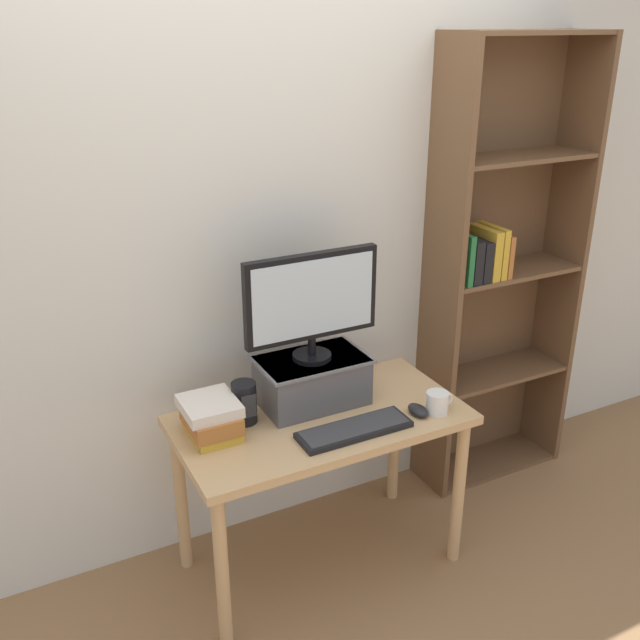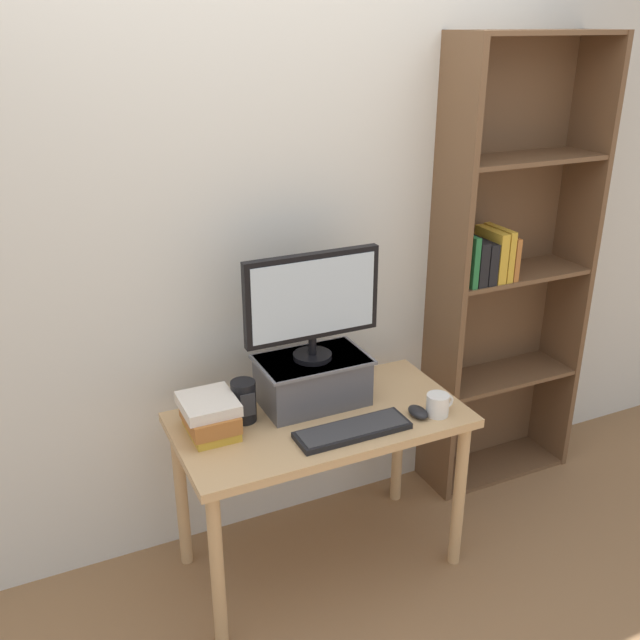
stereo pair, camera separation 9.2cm
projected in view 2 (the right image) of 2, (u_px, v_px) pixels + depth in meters
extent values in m
plane|color=olive|center=(320.00, 561.00, 3.04)|extent=(12.00, 12.00, 0.00)
cube|color=silver|center=(275.00, 242.00, 2.90)|extent=(7.00, 0.08, 2.60)
cube|color=tan|center=(320.00, 420.00, 2.77)|extent=(1.13, 0.58, 0.04)
cylinder|color=tan|center=(217.00, 572.00, 2.51)|extent=(0.05, 0.05, 0.68)
cylinder|color=tan|center=(459.00, 496.00, 2.91)|extent=(0.05, 0.05, 0.68)
cylinder|color=tan|center=(181.00, 495.00, 2.91)|extent=(0.05, 0.05, 0.68)
cylinder|color=tan|center=(398.00, 438.00, 3.32)|extent=(0.05, 0.05, 0.68)
cube|color=brown|center=(447.00, 287.00, 3.13)|extent=(0.03, 0.28, 2.10)
cube|color=brown|center=(572.00, 265.00, 3.41)|extent=(0.03, 0.28, 2.10)
cube|color=brown|center=(494.00, 267.00, 3.39)|extent=(0.75, 0.01, 2.10)
cube|color=brown|center=(491.00, 465.00, 3.68)|extent=(0.69, 0.27, 0.02)
cube|color=brown|center=(501.00, 375.00, 3.47)|extent=(0.69, 0.27, 0.02)
cube|color=brown|center=(512.00, 273.00, 3.27)|extent=(0.69, 0.27, 0.02)
cube|color=brown|center=(525.00, 158.00, 3.07)|extent=(0.69, 0.27, 0.02)
cube|color=brown|center=(539.00, 32.00, 2.87)|extent=(0.69, 0.27, 0.02)
cube|color=#236B38|center=(464.00, 258.00, 3.08)|extent=(0.03, 0.20, 0.22)
cube|color=black|center=(471.00, 260.00, 3.10)|extent=(0.05, 0.20, 0.19)
cube|color=black|center=(481.00, 260.00, 3.13)|extent=(0.04, 0.20, 0.18)
cube|color=gold|center=(490.00, 254.00, 3.14)|extent=(0.04, 0.20, 0.22)
cube|color=gold|center=(498.00, 252.00, 3.15)|extent=(0.03, 0.20, 0.23)
cube|color=#AD662D|center=(504.00, 255.00, 3.17)|extent=(0.03, 0.20, 0.19)
cube|color=#515156|center=(313.00, 380.00, 2.83)|extent=(0.41, 0.26, 0.19)
cube|color=slate|center=(312.00, 360.00, 2.80)|extent=(0.44, 0.27, 0.01)
cylinder|color=black|center=(312.00, 356.00, 2.79)|extent=(0.15, 0.15, 0.02)
cylinder|color=black|center=(312.00, 345.00, 2.78)|extent=(0.03, 0.03, 0.07)
cube|color=black|center=(312.00, 296.00, 2.70)|extent=(0.55, 0.04, 0.34)
cube|color=silver|center=(314.00, 298.00, 2.68)|extent=(0.50, 0.00, 0.30)
cube|color=black|center=(353.00, 430.00, 2.65)|extent=(0.44, 0.14, 0.02)
cube|color=#333335|center=(353.00, 428.00, 2.65)|extent=(0.41, 0.12, 0.00)
ellipsoid|color=black|center=(418.00, 412.00, 2.76)|extent=(0.06, 0.10, 0.04)
cube|color=gold|center=(211.00, 428.00, 2.66)|extent=(0.17, 0.23, 0.03)
cube|color=#AD662D|center=(210.00, 417.00, 2.63)|extent=(0.18, 0.23, 0.06)
cube|color=silver|center=(208.00, 404.00, 2.62)|extent=(0.20, 0.22, 0.04)
cylinder|color=white|center=(438.00, 405.00, 2.76)|extent=(0.09, 0.09, 0.09)
torus|color=white|center=(447.00, 401.00, 2.78)|extent=(0.06, 0.01, 0.06)
cylinder|color=black|center=(244.00, 401.00, 2.71)|extent=(0.10, 0.10, 0.17)
cube|color=#2D2D30|center=(248.00, 405.00, 2.66)|extent=(0.06, 0.00, 0.09)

